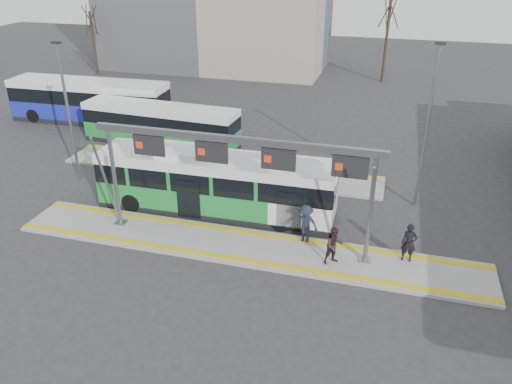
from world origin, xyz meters
TOP-DOWN VIEW (x-y plane):
  - ground at (0.00, 0.00)m, footprint 120.00×120.00m
  - platform_main at (0.00, 0.00)m, footprint 22.00×3.00m
  - platform_second at (-4.00, 8.00)m, footprint 20.00×3.00m
  - tactile_main at (0.00, 0.00)m, footprint 22.00×2.65m
  - tactile_second at (-4.00, 9.15)m, footprint 20.00×0.35m
  - gantry at (-0.35, 0.25)m, footprint 13.00×1.68m
  - hero_bus at (-2.44, 3.06)m, footprint 12.34×2.84m
  - bg_bus_green at (-9.42, 11.28)m, footprint 11.17×3.04m
  - bg_bus_blue at (-16.84, 14.27)m, footprint 12.51×3.22m
  - passenger_a at (7.27, 0.80)m, footprint 0.65×0.43m
  - passenger_b at (4.17, -0.27)m, footprint 1.06×1.02m
  - passenger_c at (2.66, 1.10)m, footprint 1.30×0.85m
  - tree_left at (-6.67, 32.95)m, footprint 1.40×1.40m
  - tree_mid at (4.55, 33.34)m, footprint 1.40×1.40m
  - tree_far at (-24.99, 28.37)m, footprint 1.40×1.40m
  - lamp_west at (-11.68, 4.61)m, footprint 0.50×0.25m
  - lamp_east at (7.66, 6.58)m, footprint 0.50×0.25m

SIDE VIEW (x-z plane):
  - ground at x=0.00m, z-range 0.00..0.00m
  - platform_main at x=0.00m, z-range 0.00..0.15m
  - platform_second at x=-4.00m, z-range 0.00..0.15m
  - tactile_main at x=0.00m, z-range 0.15..0.17m
  - tactile_second at x=-4.00m, z-range 0.15..0.17m
  - passenger_b at x=4.17m, z-range 0.15..1.88m
  - passenger_a at x=7.27m, z-range 0.15..1.92m
  - passenger_c at x=2.66m, z-range 0.15..2.04m
  - bg_bus_green at x=-9.42m, z-range -0.02..2.74m
  - hero_bus at x=-2.44m, z-range -0.14..3.24m
  - bg_bus_blue at x=-16.84m, z-range -0.02..3.22m
  - lamp_west at x=-11.68m, z-range 0.24..8.26m
  - gantry at x=-0.35m, z-range 1.70..6.90m
  - lamp_east at x=7.66m, z-range 0.24..8.81m
  - tree_far at x=-24.99m, z-range 1.88..9.16m
  - tree_left at x=-6.67m, z-range 1.98..9.67m
  - tree_mid at x=4.55m, z-range 2.41..11.73m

